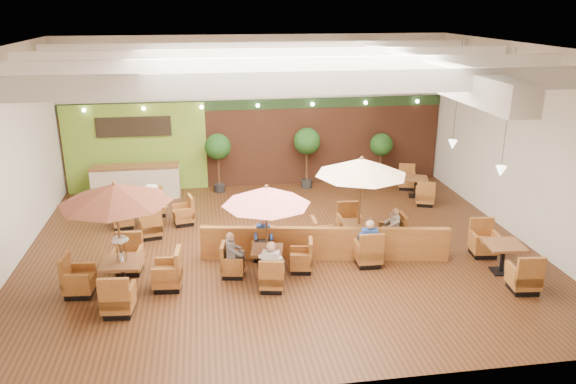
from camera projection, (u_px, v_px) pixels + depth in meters
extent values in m
plane|color=#381E0F|center=(280.00, 249.00, 15.76)|extent=(14.00, 14.00, 0.00)
cube|color=silver|center=(257.00, 112.00, 20.49)|extent=(14.00, 0.04, 5.50)
cube|color=silver|center=(330.00, 246.00, 9.26)|extent=(14.00, 0.04, 5.50)
cube|color=silver|center=(0.00, 165.00, 13.87)|extent=(0.04, 12.00, 5.50)
cube|color=silver|center=(524.00, 144.00, 15.88)|extent=(0.04, 12.00, 5.50)
cube|color=white|center=(279.00, 47.00, 13.99)|extent=(14.00, 12.00, 0.04)
cube|color=brown|center=(258.00, 143.00, 20.80)|extent=(13.90, 0.10, 3.20)
cube|color=#1E3819|center=(257.00, 104.00, 20.33)|extent=(13.90, 0.12, 0.35)
cube|color=#77A32F|center=(136.00, 148.00, 20.11)|extent=(5.00, 0.08, 3.20)
cube|color=black|center=(134.00, 127.00, 19.78)|extent=(2.60, 0.08, 0.70)
cube|color=white|center=(412.00, 67.00, 14.67)|extent=(0.60, 11.00, 0.60)
cube|color=white|center=(309.00, 83.00, 10.36)|extent=(13.60, 0.12, 0.45)
cube|color=white|center=(287.00, 67.00, 12.88)|extent=(13.60, 0.12, 0.45)
cube|color=white|center=(273.00, 57.00, 15.32)|extent=(13.60, 0.12, 0.45)
cube|color=white|center=(262.00, 49.00, 17.85)|extent=(13.60, 0.12, 0.45)
cylinder|color=black|center=(508.00, 112.00, 14.40)|extent=(0.01, 0.01, 3.20)
cone|color=white|center=(501.00, 171.00, 14.92)|extent=(0.28, 0.28, 0.28)
cylinder|color=black|center=(457.00, 94.00, 17.21)|extent=(0.01, 0.01, 3.20)
cone|color=white|center=(453.00, 145.00, 17.72)|extent=(0.28, 0.28, 0.28)
sphere|color=#FFEAC6|center=(84.00, 110.00, 19.25)|extent=(0.14, 0.14, 0.14)
sphere|color=#FFEAC6|center=(144.00, 109.00, 19.54)|extent=(0.14, 0.14, 0.14)
sphere|color=#FFEAC6|center=(201.00, 107.00, 19.82)|extent=(0.14, 0.14, 0.14)
sphere|color=#FFEAC6|center=(258.00, 106.00, 20.11)|extent=(0.14, 0.14, 0.14)
sphere|color=#FFEAC6|center=(312.00, 104.00, 20.40)|extent=(0.14, 0.14, 0.14)
sphere|color=#FFEAC6|center=(366.00, 103.00, 20.69)|extent=(0.14, 0.14, 0.14)
sphere|color=#FFEAC6|center=(417.00, 101.00, 20.97)|extent=(0.14, 0.14, 0.14)
cube|color=beige|center=(136.00, 183.00, 19.72)|extent=(3.00, 0.70, 1.10)
cube|color=brown|center=(135.00, 166.00, 19.53)|extent=(3.00, 0.75, 0.06)
cube|color=brown|center=(325.00, 244.00, 14.97)|extent=(6.56, 1.29, 0.92)
cube|color=brown|center=(122.00, 262.00, 13.17)|extent=(0.99, 0.99, 0.06)
cylinder|color=black|center=(124.00, 277.00, 13.29)|extent=(0.11, 0.11, 0.71)
cube|color=black|center=(125.00, 291.00, 13.41)|extent=(0.52, 0.52, 0.04)
cube|color=brown|center=(118.00, 301.00, 12.36)|extent=(0.72, 0.72, 0.34)
cube|color=brown|center=(116.00, 294.00, 12.00)|extent=(0.67, 0.16, 0.75)
cube|color=brown|center=(103.00, 293.00, 12.27)|extent=(0.14, 0.59, 0.30)
cube|color=brown|center=(132.00, 292.00, 12.31)|extent=(0.14, 0.59, 0.30)
cube|color=black|center=(119.00, 311.00, 12.44)|extent=(0.64, 0.64, 0.15)
cube|color=brown|center=(129.00, 261.00, 14.27)|extent=(0.72, 0.72, 0.34)
cube|color=brown|center=(128.00, 245.00, 14.42)|extent=(0.67, 0.16, 0.75)
cube|color=brown|center=(140.00, 253.00, 14.22)|extent=(0.14, 0.59, 0.30)
cube|color=brown|center=(116.00, 254.00, 14.18)|extent=(0.14, 0.59, 0.30)
cube|color=black|center=(130.00, 270.00, 14.34)|extent=(0.64, 0.64, 0.15)
cube|color=brown|center=(79.00, 283.00, 13.17)|extent=(0.72, 0.72, 0.34)
cube|color=brown|center=(90.00, 269.00, 13.13)|extent=(0.16, 0.67, 0.75)
cube|color=brown|center=(82.00, 269.00, 13.39)|extent=(0.59, 0.14, 0.30)
cube|color=brown|center=(74.00, 281.00, 12.80)|extent=(0.59, 0.14, 0.30)
cube|color=black|center=(81.00, 292.00, 13.25)|extent=(0.64, 0.64, 0.15)
cube|color=brown|center=(168.00, 277.00, 13.46)|extent=(0.72, 0.72, 0.34)
cube|color=brown|center=(155.00, 266.00, 13.29)|extent=(0.16, 0.67, 0.75)
cube|color=brown|center=(165.00, 275.00, 13.10)|extent=(0.59, 0.14, 0.30)
cube|color=brown|center=(169.00, 263.00, 13.68)|extent=(0.59, 0.14, 0.30)
cube|color=black|center=(168.00, 286.00, 13.54)|extent=(0.64, 0.64, 0.15)
cylinder|color=brown|center=(120.00, 240.00, 12.99)|extent=(0.06, 0.06, 2.68)
cone|color=#532718|center=(115.00, 193.00, 12.61)|extent=(2.57, 2.57, 0.45)
sphere|color=brown|center=(114.00, 183.00, 12.54)|extent=(0.10, 0.10, 0.10)
cylinder|color=silver|center=(122.00, 257.00, 13.12)|extent=(0.10, 0.10, 0.22)
cube|color=brown|center=(267.00, 250.00, 14.10)|extent=(0.90, 0.90, 0.05)
cylinder|color=black|center=(267.00, 261.00, 14.20)|extent=(0.09, 0.09, 0.60)
cube|color=black|center=(267.00, 273.00, 14.31)|extent=(0.48, 0.48, 0.04)
cube|color=brown|center=(272.00, 280.00, 13.41)|extent=(0.66, 0.66, 0.29)
cube|color=brown|center=(274.00, 274.00, 13.11)|extent=(0.58, 0.19, 0.64)
cube|color=brown|center=(260.00, 273.00, 13.35)|extent=(0.16, 0.51, 0.26)
cube|color=brown|center=(283.00, 273.00, 13.34)|extent=(0.16, 0.51, 0.26)
cube|color=black|center=(272.00, 288.00, 13.48)|extent=(0.58, 0.58, 0.13)
cube|color=brown|center=(263.00, 250.00, 15.04)|extent=(0.66, 0.66, 0.29)
cube|color=brown|center=(261.00, 237.00, 15.16)|extent=(0.58, 0.19, 0.64)
cube|color=brown|center=(273.00, 243.00, 14.97)|extent=(0.16, 0.51, 0.26)
cube|color=brown|center=(253.00, 243.00, 14.98)|extent=(0.16, 0.51, 0.26)
cube|color=black|center=(264.00, 257.00, 15.11)|extent=(0.58, 0.58, 0.13)
cube|color=brown|center=(233.00, 266.00, 14.10)|extent=(0.66, 0.66, 0.29)
cube|color=brown|center=(242.00, 255.00, 14.08)|extent=(0.19, 0.58, 0.64)
cube|color=brown|center=(234.00, 255.00, 14.29)|extent=(0.51, 0.16, 0.26)
cube|color=brown|center=(231.00, 264.00, 13.79)|extent=(0.51, 0.16, 0.26)
cube|color=black|center=(233.00, 274.00, 14.17)|extent=(0.58, 0.58, 0.13)
cube|color=brown|center=(301.00, 262.00, 14.35)|extent=(0.66, 0.66, 0.29)
cube|color=brown|center=(292.00, 253.00, 14.19)|extent=(0.19, 0.58, 0.64)
cube|color=brown|center=(301.00, 260.00, 14.04)|extent=(0.51, 0.16, 0.26)
cube|color=brown|center=(301.00, 251.00, 14.54)|extent=(0.51, 0.16, 0.26)
cube|color=black|center=(301.00, 269.00, 14.42)|extent=(0.58, 0.58, 0.13)
cylinder|color=brown|center=(267.00, 232.00, 13.94)|extent=(0.06, 0.06, 2.29)
cone|color=#F47579|center=(266.00, 195.00, 13.63)|extent=(2.20, 2.20, 0.45)
sphere|color=brown|center=(266.00, 187.00, 13.56)|extent=(0.10, 0.10, 0.10)
cube|color=brown|center=(359.00, 225.00, 15.46)|extent=(0.91, 0.91, 0.06)
cylinder|color=black|center=(358.00, 237.00, 15.58)|extent=(0.10, 0.10, 0.69)
cube|color=black|center=(358.00, 249.00, 15.69)|extent=(0.48, 0.48, 0.04)
cube|color=brown|center=(368.00, 254.00, 14.68)|extent=(0.66, 0.66, 0.33)
cube|color=brown|center=(372.00, 248.00, 14.32)|extent=(0.65, 0.12, 0.73)
cube|color=brown|center=(357.00, 248.00, 14.57)|extent=(0.10, 0.57, 0.29)
cube|color=brown|center=(380.00, 246.00, 14.64)|extent=(0.10, 0.57, 0.29)
cube|color=black|center=(368.00, 263.00, 14.75)|extent=(0.59, 0.59, 0.15)
cube|color=brown|center=(349.00, 226.00, 16.52)|extent=(0.66, 0.66, 0.33)
cube|color=brown|center=(347.00, 213.00, 16.68)|extent=(0.65, 0.12, 0.73)
cube|color=brown|center=(359.00, 219.00, 16.49)|extent=(0.10, 0.57, 0.29)
cube|color=brown|center=(339.00, 220.00, 16.42)|extent=(0.10, 0.57, 0.29)
cube|color=black|center=(349.00, 233.00, 16.60)|extent=(0.59, 0.59, 0.15)
cube|color=brown|center=(323.00, 241.00, 15.46)|extent=(0.66, 0.66, 0.33)
cube|color=brown|center=(333.00, 230.00, 15.40)|extent=(0.12, 0.65, 0.73)
cube|color=brown|center=(322.00, 230.00, 15.67)|extent=(0.57, 0.10, 0.29)
cube|color=brown|center=(326.00, 239.00, 15.11)|extent=(0.57, 0.10, 0.29)
cube|color=black|center=(323.00, 249.00, 15.54)|extent=(0.59, 0.59, 0.15)
cube|color=brown|center=(392.00, 237.00, 15.74)|extent=(0.66, 0.66, 0.33)
cube|color=brown|center=(384.00, 228.00, 15.60)|extent=(0.12, 0.65, 0.73)
cube|color=brown|center=(396.00, 235.00, 15.39)|extent=(0.57, 0.10, 0.29)
cube|color=brown|center=(389.00, 226.00, 15.96)|extent=(0.57, 0.10, 0.29)
cube|color=black|center=(392.00, 245.00, 15.82)|extent=(0.59, 0.59, 0.15)
cylinder|color=brown|center=(360.00, 206.00, 15.28)|extent=(0.06, 0.06, 2.60)
cone|color=beige|center=(361.00, 167.00, 14.92)|extent=(2.50, 2.50, 0.45)
sphere|color=brown|center=(362.00, 158.00, 14.85)|extent=(0.10, 0.10, 0.10)
cube|color=brown|center=(153.00, 205.00, 17.13)|extent=(0.96, 0.96, 0.06)
cylinder|color=black|center=(153.00, 215.00, 17.24)|extent=(0.10, 0.10, 0.63)
cube|color=black|center=(154.00, 225.00, 17.35)|extent=(0.51, 0.51, 0.04)
cube|color=brown|center=(151.00, 228.00, 16.41)|extent=(0.70, 0.70, 0.31)
cube|color=brown|center=(148.00, 223.00, 16.08)|extent=(0.60, 0.21, 0.67)
cube|color=brown|center=(141.00, 224.00, 16.26)|extent=(0.18, 0.53, 0.27)
cube|color=brown|center=(160.00, 221.00, 16.44)|extent=(0.18, 0.53, 0.27)
cube|color=black|center=(152.00, 235.00, 16.48)|extent=(0.62, 0.62, 0.13)
cube|color=brown|center=(156.00, 207.00, 18.11)|extent=(0.70, 0.70, 0.31)
cube|color=brown|center=(157.00, 196.00, 18.25)|extent=(0.60, 0.21, 0.67)
cube|color=brown|center=(164.00, 201.00, 18.14)|extent=(0.18, 0.53, 0.27)
cube|color=brown|center=(146.00, 203.00, 17.96)|extent=(0.18, 0.53, 0.27)
cube|color=black|center=(156.00, 214.00, 18.18)|extent=(0.62, 0.62, 0.13)
cube|color=brown|center=(123.00, 219.00, 17.13)|extent=(0.70, 0.70, 0.31)
cube|color=brown|center=(130.00, 210.00, 17.03)|extent=(0.21, 0.60, 0.67)
cube|color=brown|center=(122.00, 210.00, 17.31)|extent=(0.53, 0.18, 0.27)
cube|color=brown|center=(123.00, 216.00, 16.82)|extent=(0.53, 0.18, 0.27)
cube|color=black|center=(124.00, 226.00, 17.20)|extent=(0.62, 0.62, 0.13)
cube|color=brown|center=(183.00, 216.00, 17.39)|extent=(0.70, 0.70, 0.31)
cube|color=brown|center=(175.00, 207.00, 17.31)|extent=(0.21, 0.60, 0.67)
cube|color=brown|center=(185.00, 213.00, 17.08)|extent=(0.53, 0.18, 0.27)
cube|color=brown|center=(181.00, 207.00, 17.58)|extent=(0.53, 0.18, 0.27)
cube|color=black|center=(184.00, 222.00, 17.46)|extent=(0.62, 0.62, 0.13)
cylinder|color=silver|center=(152.00, 201.00, 17.09)|extent=(0.10, 0.10, 0.22)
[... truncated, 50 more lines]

